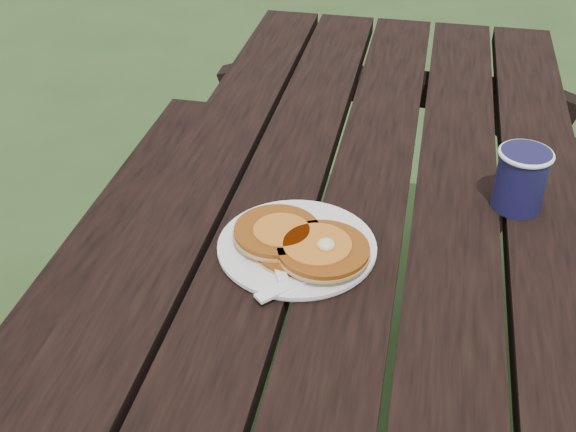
% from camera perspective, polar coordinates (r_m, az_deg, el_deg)
% --- Properties ---
extents(picnic_table, '(1.36, 1.80, 0.75)m').
position_cam_1_polar(picnic_table, '(1.47, 5.07, -11.70)').
color(picnic_table, black).
rests_on(picnic_table, ground).
extents(plate, '(0.26, 0.26, 0.01)m').
position_cam_1_polar(plate, '(1.11, 0.71, -2.51)').
color(plate, white).
rests_on(plate, picnic_table).
extents(pancake_stack, '(0.21, 0.17, 0.04)m').
position_cam_1_polar(pancake_stack, '(1.09, 1.04, -2.15)').
color(pancake_stack, '#904710').
rests_on(pancake_stack, plate).
extents(knife, '(0.14, 0.15, 0.00)m').
position_cam_1_polar(knife, '(1.05, 1.69, -4.70)').
color(knife, white).
rests_on(knife, plate).
extents(fork, '(0.10, 0.16, 0.01)m').
position_cam_1_polar(fork, '(1.07, -1.02, -3.26)').
color(fork, white).
rests_on(fork, plate).
extents(coffee_cup, '(0.09, 0.09, 0.11)m').
position_cam_1_polar(coffee_cup, '(1.24, 17.97, 3.02)').
color(coffee_cup, '#15133A').
rests_on(coffee_cup, picnic_table).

